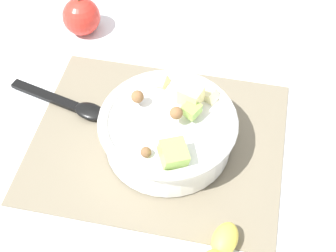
{
  "coord_description": "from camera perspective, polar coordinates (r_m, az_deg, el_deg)",
  "views": [
    {
      "loc": [
        -0.12,
        0.5,
        0.68
      ],
      "look_at": [
        -0.02,
        0.01,
        0.05
      ],
      "focal_mm": 54.38,
      "sensor_mm": 36.0,
      "label": 1
    }
  ],
  "objects": [
    {
      "name": "serving_spoon",
      "position": [
        0.9,
        -10.63,
        2.32
      ],
      "size": [
        0.19,
        0.07,
        0.01
      ],
      "color": "black",
      "rests_on": "placemat"
    },
    {
      "name": "ground_plane",
      "position": [
        0.85,
        -1.13,
        -1.78
      ],
      "size": [
        2.4,
        2.4,
        0.0
      ],
      "primitive_type": "plane",
      "color": "silver"
    },
    {
      "name": "placemat",
      "position": [
        0.85,
        -1.14,
        -1.66
      ],
      "size": [
        0.41,
        0.34,
        0.01
      ],
      "primitive_type": "cube",
      "color": "#756B56",
      "rests_on": "ground_plane"
    },
    {
      "name": "whole_apple",
      "position": [
        1.04,
        -9.69,
        12.01
      ],
      "size": [
        0.07,
        0.07,
        0.09
      ],
      "color": "red",
      "rests_on": "ground_plane"
    },
    {
      "name": "salad_bowl",
      "position": [
        0.81,
        0.04,
        -0.43
      ],
      "size": [
        0.22,
        0.22,
        0.1
      ],
      "color": "white",
      "rests_on": "placemat"
    }
  ]
}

